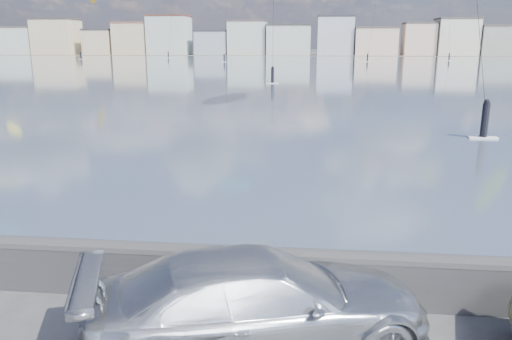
{
  "coord_description": "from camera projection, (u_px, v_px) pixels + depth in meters",
  "views": [
    {
      "loc": [
        2.04,
        -5.76,
        4.72
      ],
      "look_at": [
        1.0,
        4.0,
        2.2
      ],
      "focal_mm": 35.0,
      "sensor_mm": 36.0,
      "label": 1
    }
  ],
  "objects": [
    {
      "name": "car_silver",
      "position": [
        260.0,
        302.0,
        7.78
      ],
      "size": [
        5.85,
        3.83,
        1.58
      ],
      "primitive_type": "imported",
      "rotation": [
        0.0,
        0.0,
        1.9
      ],
      "color": "silver",
      "rests_on": "ground"
    },
    {
      "name": "seawall",
      "position": [
        196.0,
        269.0,
        9.39
      ],
      "size": [
        400.0,
        0.36,
        1.08
      ],
      "color": "#28282B",
      "rests_on": "ground"
    },
    {
      "name": "bay_water",
      "position": [
        299.0,
        68.0,
        95.06
      ],
      "size": [
        500.0,
        177.0,
        0.0
      ],
      "primitive_type": "cube",
      "color": "#3B4A63",
      "rests_on": "ground"
    },
    {
      "name": "far_shore_strip",
      "position": [
        305.0,
        54.0,
        199.56
      ],
      "size": [
        500.0,
        60.0,
        0.0
      ],
      "primitive_type": "cube",
      "color": "#4C473D",
      "rests_on": "ground"
    },
    {
      "name": "far_buildings",
      "position": [
        309.0,
        38.0,
        184.44
      ],
      "size": [
        240.79,
        13.26,
        14.6
      ],
      "color": "#B7C6BC",
      "rests_on": "ground"
    }
  ]
}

